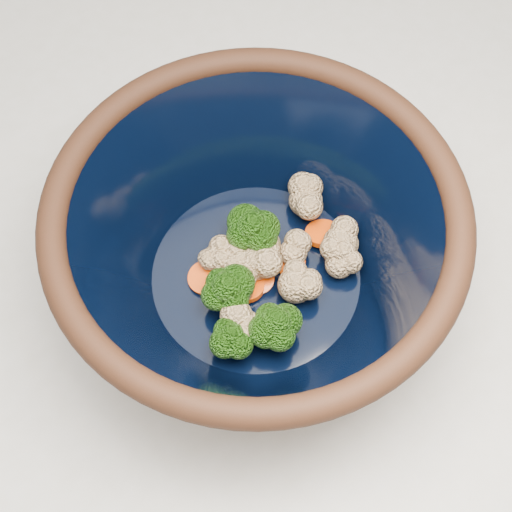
{
  "coord_description": "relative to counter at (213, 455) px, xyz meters",
  "views": [
    {
      "loc": [
        -0.08,
        -0.23,
        1.53
      ],
      "look_at": [
        0.09,
        0.01,
        0.97
      ],
      "focal_mm": 50.0,
      "sensor_mm": 36.0,
      "label": 1
    }
  ],
  "objects": [
    {
      "name": "mixing_bowl",
      "position": [
        0.09,
        0.01,
        0.53
      ],
      "size": [
        0.36,
        0.36,
        0.15
      ],
      "rotation": [
        0.0,
        0.0,
        0.08
      ],
      "color": "black",
      "rests_on": "counter"
    },
    {
      "name": "vegetable_pile",
      "position": [
        0.09,
        0.0,
        0.51
      ],
      "size": [
        0.17,
        0.13,
        0.06
      ],
      "color": "#608442",
      "rests_on": "mixing_bowl"
    },
    {
      "name": "counter",
      "position": [
        0.0,
        0.0,
        0.0
      ],
      "size": [
        1.2,
        1.2,
        0.9
      ],
      "primitive_type": "cube",
      "color": "beige",
      "rests_on": "ground"
    },
    {
      "name": "ground",
      "position": [
        0.0,
        0.0,
        -0.45
      ],
      "size": [
        3.0,
        3.0,
        0.0
      ],
      "primitive_type": "plane",
      "color": "#9E7A54",
      "rests_on": "ground"
    }
  ]
}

